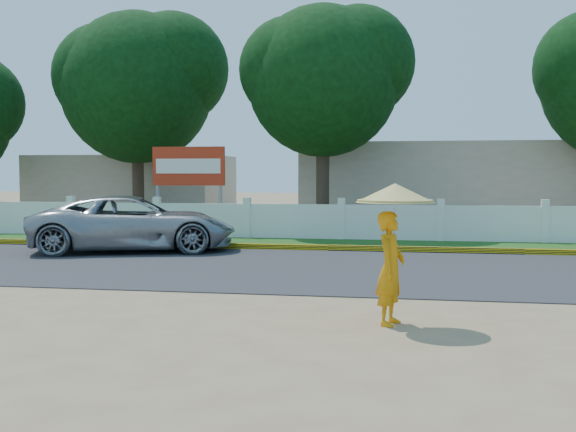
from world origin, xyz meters
name	(u,v)px	position (x,y,z in m)	size (l,w,h in m)	color
ground	(265,306)	(0.00, 0.00, 0.00)	(120.00, 120.00, 0.00)	#9E8460
road	(309,268)	(0.00, 4.50, 0.01)	(60.00, 7.00, 0.02)	#38383A
grass_verge	(336,244)	(0.00, 9.75, 0.01)	(60.00, 3.50, 0.03)	#2D601E
curb	(329,248)	(0.00, 8.05, 0.08)	(40.00, 0.18, 0.16)	yellow
fence	(342,222)	(0.00, 11.20, 0.55)	(40.00, 0.10, 1.10)	silver
building_near	(436,185)	(3.00, 18.00, 1.60)	(10.00, 6.00, 3.20)	#B7AD99
building_far	(134,188)	(-10.00, 19.00, 1.40)	(8.00, 5.00, 2.80)	#B7AD99
vehicle	(134,224)	(-5.06, 6.98, 0.74)	(2.46, 5.33, 1.48)	#9A9DA1
monk_with_parasol	(393,233)	(2.01, -1.01, 1.27)	(1.07, 1.07, 1.95)	orange
billboard	(189,171)	(-5.28, 12.30, 2.14)	(2.50, 0.13, 2.95)	gray
tree_row	(385,86)	(1.16, 14.20, 5.05)	(37.30, 7.55, 8.37)	#473828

